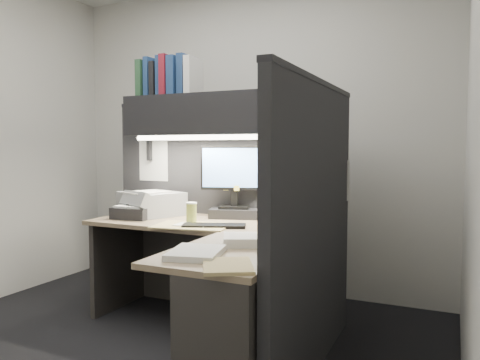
{
  "coord_description": "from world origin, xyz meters",
  "views": [
    {
      "loc": [
        1.69,
        -2.33,
        1.26
      ],
      "look_at": [
        0.37,
        0.51,
        1.04
      ],
      "focal_mm": 35.0,
      "sensor_mm": 36.0,
      "label": 1
    }
  ],
  "objects_px": {
    "keyboard": "(214,226)",
    "notebook_stack": "(134,213)",
    "telephone": "(292,219)",
    "printer": "(151,203)",
    "overhead_shelf": "(223,114)",
    "monitor": "(234,189)",
    "coffee_cup": "(191,213)",
    "desk": "(211,289)"
  },
  "relations": [
    {
      "from": "overhead_shelf",
      "to": "monitor",
      "type": "xyz_separation_m",
      "value": [
        0.06,
        0.07,
        -0.55
      ]
    },
    {
      "from": "desk",
      "to": "telephone",
      "type": "relative_size",
      "value": 8.27
    },
    {
      "from": "keyboard",
      "to": "coffee_cup",
      "type": "bearing_deg",
      "value": 136.99
    },
    {
      "from": "desk",
      "to": "telephone",
      "type": "xyz_separation_m",
      "value": [
        0.25,
        0.69,
        0.33
      ]
    },
    {
      "from": "coffee_cup",
      "to": "notebook_stack",
      "type": "distance_m",
      "value": 0.5
    },
    {
      "from": "keyboard",
      "to": "telephone",
      "type": "xyz_separation_m",
      "value": [
        0.43,
        0.31,
        0.03
      ]
    },
    {
      "from": "printer",
      "to": "notebook_stack",
      "type": "xyz_separation_m",
      "value": [
        -0.01,
        -0.21,
        -0.05
      ]
    },
    {
      "from": "monitor",
      "to": "telephone",
      "type": "relative_size",
      "value": 2.64
    },
    {
      "from": "keyboard",
      "to": "telephone",
      "type": "height_order",
      "value": "telephone"
    },
    {
      "from": "overhead_shelf",
      "to": "monitor",
      "type": "relative_size",
      "value": 2.86
    },
    {
      "from": "telephone",
      "to": "desk",
      "type": "bearing_deg",
      "value": -87.31
    },
    {
      "from": "keyboard",
      "to": "coffee_cup",
      "type": "relative_size",
      "value": 3.06
    },
    {
      "from": "telephone",
      "to": "coffee_cup",
      "type": "bearing_deg",
      "value": -138.49
    },
    {
      "from": "monitor",
      "to": "notebook_stack",
      "type": "xyz_separation_m",
      "value": [
        -0.67,
        -0.34,
        -0.17
      ]
    },
    {
      "from": "telephone",
      "to": "notebook_stack",
      "type": "height_order",
      "value": "notebook_stack"
    },
    {
      "from": "desk",
      "to": "telephone",
      "type": "height_order",
      "value": "telephone"
    },
    {
      "from": "monitor",
      "to": "telephone",
      "type": "height_order",
      "value": "monitor"
    },
    {
      "from": "keyboard",
      "to": "telephone",
      "type": "bearing_deg",
      "value": 13.86
    },
    {
      "from": "monitor",
      "to": "keyboard",
      "type": "distance_m",
      "value": 0.49
    },
    {
      "from": "coffee_cup",
      "to": "keyboard",
      "type": "bearing_deg",
      "value": -21.23
    },
    {
      "from": "monitor",
      "to": "keyboard",
      "type": "height_order",
      "value": "monitor"
    },
    {
      "from": "desk",
      "to": "monitor",
      "type": "height_order",
      "value": "monitor"
    },
    {
      "from": "desk",
      "to": "telephone",
      "type": "distance_m",
      "value": 0.81
    },
    {
      "from": "monitor",
      "to": "telephone",
      "type": "distance_m",
      "value": 0.54
    },
    {
      "from": "desk",
      "to": "notebook_stack",
      "type": "relative_size",
      "value": 6.0
    },
    {
      "from": "monitor",
      "to": "desk",
      "type": "bearing_deg",
      "value": -90.6
    },
    {
      "from": "keyboard",
      "to": "coffee_cup",
      "type": "distance_m",
      "value": 0.25
    },
    {
      "from": "printer",
      "to": "desk",
      "type": "bearing_deg",
      "value": -14.29
    },
    {
      "from": "telephone",
      "to": "printer",
      "type": "relative_size",
      "value": 0.46
    },
    {
      "from": "overhead_shelf",
      "to": "monitor",
      "type": "height_order",
      "value": "overhead_shelf"
    },
    {
      "from": "telephone",
      "to": "notebook_stack",
      "type": "relative_size",
      "value": 0.73
    },
    {
      "from": "overhead_shelf",
      "to": "keyboard",
      "type": "height_order",
      "value": "overhead_shelf"
    },
    {
      "from": "overhead_shelf",
      "to": "notebook_stack",
      "type": "relative_size",
      "value": 5.47
    },
    {
      "from": "telephone",
      "to": "monitor",
      "type": "bearing_deg",
      "value": -171.6
    },
    {
      "from": "overhead_shelf",
      "to": "keyboard",
      "type": "bearing_deg",
      "value": -72.07
    },
    {
      "from": "overhead_shelf",
      "to": "notebook_stack",
      "type": "xyz_separation_m",
      "value": [
        -0.61,
        -0.27,
        -0.73
      ]
    },
    {
      "from": "telephone",
      "to": "printer",
      "type": "distance_m",
      "value": 1.15
    },
    {
      "from": "telephone",
      "to": "printer",
      "type": "height_order",
      "value": "printer"
    },
    {
      "from": "keyboard",
      "to": "notebook_stack",
      "type": "distance_m",
      "value": 0.73
    },
    {
      "from": "desk",
      "to": "printer",
      "type": "xyz_separation_m",
      "value": [
        -0.9,
        0.69,
        0.38
      ]
    },
    {
      "from": "keyboard",
      "to": "printer",
      "type": "relative_size",
      "value": 0.93
    },
    {
      "from": "coffee_cup",
      "to": "notebook_stack",
      "type": "relative_size",
      "value": 0.48
    }
  ]
}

